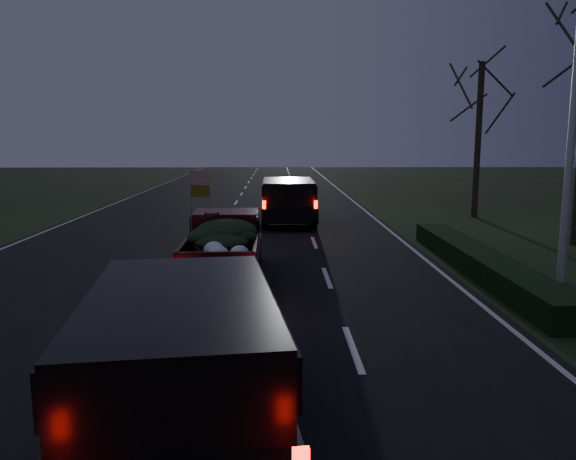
{
  "coord_description": "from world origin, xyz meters",
  "views": [
    {
      "loc": [
        2.29,
        -11.7,
        3.6
      ],
      "look_at": [
        2.58,
        2.38,
        1.3
      ],
      "focal_mm": 35.0,
      "sensor_mm": 36.0,
      "label": 1
    }
  ],
  "objects": [
    {
      "name": "road_asphalt",
      "position": [
        0.0,
        0.0,
        0.01
      ],
      "size": [
        14.0,
        120.0,
        0.02
      ],
      "primitive_type": "cube",
      "color": "black",
      "rests_on": "ground"
    },
    {
      "name": "ground",
      "position": [
        0.0,
        0.0,
        0.0
      ],
      "size": [
        120.0,
        120.0,
        0.0
      ],
      "primitive_type": "plane",
      "color": "black",
      "rests_on": "ground"
    },
    {
      "name": "lead_suv",
      "position": [
        2.79,
        12.09,
        1.15
      ],
      "size": [
        2.25,
        5.31,
        1.52
      ],
      "rotation": [
        0.0,
        0.0,
        0.01
      ],
      "color": "black",
      "rests_on": "ground"
    },
    {
      "name": "hedge_row",
      "position": [
        7.8,
        3.0,
        0.3
      ],
      "size": [
        1.0,
        10.0,
        0.6
      ],
      "primitive_type": "cube",
      "color": "black",
      "rests_on": "ground"
    },
    {
      "name": "bare_tree_far",
      "position": [
        11.5,
        14.0,
        5.23
      ],
      "size": [
        3.6,
        3.6,
        7.0
      ],
      "color": "black",
      "rests_on": "ground"
    },
    {
      "name": "pickup_truck",
      "position": [
        0.93,
        2.6,
        0.94
      ],
      "size": [
        1.88,
        4.79,
        2.5
      ],
      "rotation": [
        0.0,
        0.0,
        0.01
      ],
      "color": "#38070C",
      "rests_on": "ground"
    },
    {
      "name": "rear_suv",
      "position": [
        1.17,
        -5.41,
        1.15
      ],
      "size": [
        2.91,
        5.51,
        1.52
      ],
      "rotation": [
        0.0,
        0.0,
        0.13
      ],
      "color": "black",
      "rests_on": "ground"
    }
  ]
}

